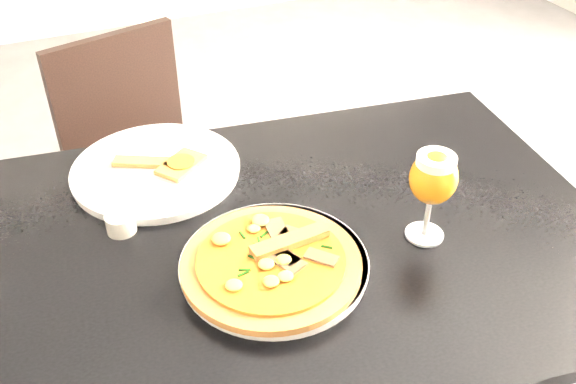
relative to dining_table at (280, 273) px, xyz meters
name	(u,v)px	position (x,y,z in m)	size (l,w,h in m)	color
dining_table	(280,273)	(0.00, 0.00, 0.00)	(1.29, 0.94, 0.75)	black
chair_far	(147,173)	(-0.11, 0.71, -0.20)	(0.47, 0.47, 0.83)	black
plate_main	(274,265)	(-0.04, -0.07, 0.10)	(0.31, 0.31, 0.02)	white
pizza	(272,262)	(-0.05, -0.08, 0.12)	(0.30, 0.30, 0.03)	#935F23
plate_second	(156,170)	(-0.16, 0.28, 0.10)	(0.34, 0.34, 0.02)	white
crust_scraps	(168,163)	(-0.13, 0.27, 0.11)	(0.19, 0.13, 0.01)	#935F23
loose_crust	(199,201)	(-0.10, 0.15, 0.09)	(0.12, 0.03, 0.01)	#935F23
sauce_cup	(121,222)	(-0.26, 0.13, 0.11)	(0.05, 0.05, 0.04)	#BBB6A8
beer_glass	(433,179)	(0.24, -0.10, 0.21)	(0.08, 0.08, 0.17)	#B7BBC1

